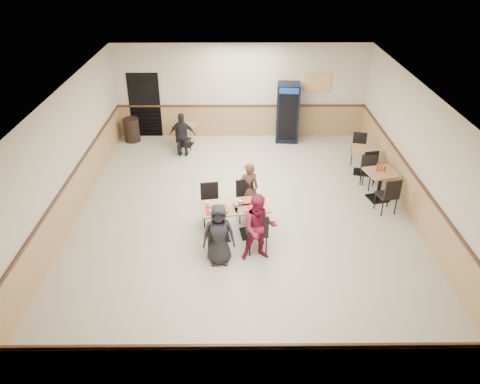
{
  "coord_description": "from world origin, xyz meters",
  "views": [
    {
      "loc": [
        -0.16,
        -9.49,
        6.0
      ],
      "look_at": [
        -0.08,
        -0.5,
        0.93
      ],
      "focal_mm": 35.0,
      "sensor_mm": 36.0,
      "label": 1
    }
  ],
  "objects_px": {
    "lone_diner": "(183,135)",
    "diner_man_opposite": "(249,189)",
    "diner_woman_right": "(259,228)",
    "side_table_near": "(380,181)",
    "pepsi_cooler": "(288,113)",
    "side_table_far": "(363,157)",
    "main_table": "(235,216)",
    "trash_bin": "(132,130)",
    "back_table": "(185,132)",
    "diner_woman_left": "(219,235)"
  },
  "relations": [
    {
      "from": "diner_woman_right",
      "to": "diner_man_opposite",
      "type": "relative_size",
      "value": 1.11
    },
    {
      "from": "lone_diner",
      "to": "side_table_far",
      "type": "height_order",
      "value": "lone_diner"
    },
    {
      "from": "diner_woman_right",
      "to": "side_table_far",
      "type": "bearing_deg",
      "value": 44.55
    },
    {
      "from": "side_table_near",
      "to": "main_table",
      "type": "bearing_deg",
      "value": -156.15
    },
    {
      "from": "side_table_far",
      "to": "back_table",
      "type": "height_order",
      "value": "side_table_far"
    },
    {
      "from": "diner_woman_right",
      "to": "lone_diner",
      "type": "height_order",
      "value": "diner_woman_right"
    },
    {
      "from": "back_table",
      "to": "lone_diner",
      "type": "bearing_deg",
      "value": -90.0
    },
    {
      "from": "side_table_far",
      "to": "back_table",
      "type": "xyz_separation_m",
      "value": [
        -5.12,
        1.98,
        -0.03
      ]
    },
    {
      "from": "main_table",
      "to": "lone_diner",
      "type": "relative_size",
      "value": 1.16
    },
    {
      "from": "diner_woman_left",
      "to": "side_table_far",
      "type": "height_order",
      "value": "diner_woman_left"
    },
    {
      "from": "diner_man_opposite",
      "to": "trash_bin",
      "type": "distance_m",
      "value": 5.75
    },
    {
      "from": "back_table",
      "to": "trash_bin",
      "type": "xyz_separation_m",
      "value": [
        -1.75,
        0.35,
        -0.07
      ]
    },
    {
      "from": "lone_diner",
      "to": "trash_bin",
      "type": "relative_size",
      "value": 1.74
    },
    {
      "from": "diner_woman_left",
      "to": "lone_diner",
      "type": "xyz_separation_m",
      "value": [
        -1.24,
        5.21,
        -0.0
      ]
    },
    {
      "from": "diner_woman_right",
      "to": "diner_man_opposite",
      "type": "bearing_deg",
      "value": 88.6
    },
    {
      "from": "main_table",
      "to": "trash_bin",
      "type": "bearing_deg",
      "value": 112.54
    },
    {
      "from": "main_table",
      "to": "side_table_near",
      "type": "bearing_deg",
      "value": 14.8
    },
    {
      "from": "lone_diner",
      "to": "side_table_near",
      "type": "height_order",
      "value": "lone_diner"
    },
    {
      "from": "main_table",
      "to": "trash_bin",
      "type": "distance_m",
      "value": 6.32
    },
    {
      "from": "main_table",
      "to": "diner_man_opposite",
      "type": "relative_size",
      "value": 1.15
    },
    {
      "from": "side_table_far",
      "to": "back_table",
      "type": "relative_size",
      "value": 1.09
    },
    {
      "from": "side_table_far",
      "to": "pepsi_cooler",
      "type": "bearing_deg",
      "value": 128.67
    },
    {
      "from": "diner_man_opposite",
      "to": "pepsi_cooler",
      "type": "distance_m",
      "value": 4.69
    },
    {
      "from": "lone_diner",
      "to": "pepsi_cooler",
      "type": "xyz_separation_m",
      "value": [
        3.22,
        1.16,
        0.27
      ]
    },
    {
      "from": "diner_man_opposite",
      "to": "pepsi_cooler",
      "type": "bearing_deg",
      "value": -119.84
    },
    {
      "from": "main_table",
      "to": "side_table_far",
      "type": "relative_size",
      "value": 1.84
    },
    {
      "from": "lone_diner",
      "to": "trash_bin",
      "type": "bearing_deg",
      "value": -29.57
    },
    {
      "from": "trash_bin",
      "to": "back_table",
      "type": "bearing_deg",
      "value": -11.3
    },
    {
      "from": "main_table",
      "to": "trash_bin",
      "type": "relative_size",
      "value": 2.01
    },
    {
      "from": "side_table_far",
      "to": "pepsi_cooler",
      "type": "xyz_separation_m",
      "value": [
        -1.9,
        2.37,
        0.45
      ]
    },
    {
      "from": "lone_diner",
      "to": "side_table_near",
      "type": "relative_size",
      "value": 1.53
    },
    {
      "from": "diner_man_opposite",
      "to": "pepsi_cooler",
      "type": "relative_size",
      "value": 0.72
    },
    {
      "from": "lone_diner",
      "to": "pepsi_cooler",
      "type": "height_order",
      "value": "pepsi_cooler"
    },
    {
      "from": "diner_woman_right",
      "to": "side_table_near",
      "type": "xyz_separation_m",
      "value": [
        3.13,
        2.41,
        -0.23
      ]
    },
    {
      "from": "diner_man_opposite",
      "to": "lone_diner",
      "type": "xyz_separation_m",
      "value": [
        -1.88,
        3.33,
        -0.0
      ]
    },
    {
      "from": "diner_woman_left",
      "to": "side_table_near",
      "type": "distance_m",
      "value": 4.69
    },
    {
      "from": "diner_woman_right",
      "to": "side_table_near",
      "type": "distance_m",
      "value": 3.96
    },
    {
      "from": "side_table_far",
      "to": "trash_bin",
      "type": "xyz_separation_m",
      "value": [
        -6.87,
        2.33,
        -0.1
      ]
    },
    {
      "from": "side_table_far",
      "to": "side_table_near",
      "type": "bearing_deg",
      "value": -87.48
    },
    {
      "from": "diner_woman_left",
      "to": "side_table_near",
      "type": "bearing_deg",
      "value": 30.89
    },
    {
      "from": "side_table_far",
      "to": "pepsi_cooler",
      "type": "distance_m",
      "value": 3.07
    },
    {
      "from": "diner_woman_left",
      "to": "diner_woman_right",
      "type": "relative_size",
      "value": 0.9
    },
    {
      "from": "lone_diner",
      "to": "diner_woman_right",
      "type": "bearing_deg",
      "value": 115.04
    },
    {
      "from": "diner_man_opposite",
      "to": "main_table",
      "type": "bearing_deg",
      "value": 57.95
    },
    {
      "from": "diner_woman_right",
      "to": "trash_bin",
      "type": "distance_m",
      "value": 7.28
    },
    {
      "from": "side_table_near",
      "to": "lone_diner",
      "type": "bearing_deg",
      "value": 152.78
    },
    {
      "from": "lone_diner",
      "to": "diner_man_opposite",
      "type": "bearing_deg",
      "value": 122.48
    },
    {
      "from": "main_table",
      "to": "lone_diner",
      "type": "bearing_deg",
      "value": 101.04
    },
    {
      "from": "diner_woman_right",
      "to": "side_table_near",
      "type": "relative_size",
      "value": 1.7
    },
    {
      "from": "side_table_far",
      "to": "pepsi_cooler",
      "type": "relative_size",
      "value": 0.45
    }
  ]
}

